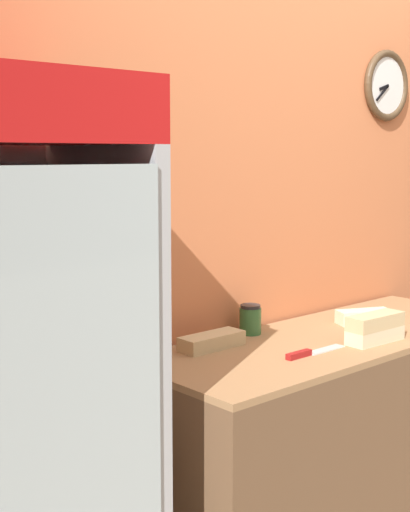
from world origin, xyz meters
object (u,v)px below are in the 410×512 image
at_px(sandwich_flat_right, 212,341).
at_px(condiment_jar, 250,320).
at_px(sandwich_flat_left, 364,317).
at_px(sandwich_stack_middle, 375,321).
at_px(sandwich_stack_bottom, 375,335).
at_px(chefs_knife, 308,353).

height_order(sandwich_flat_right, condiment_jar, condiment_jar).
height_order(sandwich_flat_left, sandwich_flat_right, sandwich_flat_left).
distance_m(sandwich_stack_middle, condiment_jar, 0.50).
bearing_deg(sandwich_flat_left, sandwich_stack_middle, -136.52).
bearing_deg(condiment_jar, sandwich_stack_bottom, -56.86).
bearing_deg(chefs_knife, condiment_jar, 79.89).
xyz_separation_m(sandwich_stack_bottom, chefs_knife, (-0.34, 0.06, -0.02)).
xyz_separation_m(sandwich_stack_bottom, sandwich_stack_middle, (0.00, 0.00, 0.06)).
relative_size(sandwich_stack_middle, condiment_jar, 2.16).
distance_m(sandwich_flat_left, chefs_knife, 0.59).
bearing_deg(sandwich_stack_bottom, sandwich_stack_middle, 0.00).
bearing_deg(sandwich_flat_right, sandwich_stack_bottom, -33.85).
bearing_deg(sandwich_flat_left, condiment_jar, 158.25).
xyz_separation_m(chefs_knife, condiment_jar, (0.06, 0.36, 0.05)).
distance_m(chefs_knife, condiment_jar, 0.37).
xyz_separation_m(sandwich_stack_middle, sandwich_flat_left, (0.23, 0.22, -0.05)).
xyz_separation_m(sandwich_stack_middle, condiment_jar, (-0.27, 0.42, -0.02)).
relative_size(sandwich_stack_middle, sandwich_flat_right, 0.98).
height_order(sandwich_stack_middle, chefs_knife, sandwich_stack_middle).
height_order(sandwich_stack_bottom, condiment_jar, condiment_jar).
bearing_deg(sandwich_flat_right, sandwich_flat_left, -10.58).
xyz_separation_m(sandwich_flat_right, chefs_knife, (0.20, -0.30, -0.02)).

